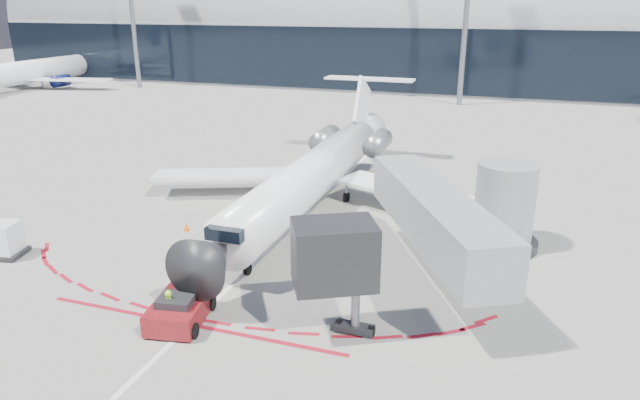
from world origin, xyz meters
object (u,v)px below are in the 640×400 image
(pushback_tug, at_px, (180,309))
(uld_container, at_px, (3,240))
(ramp_worker, at_px, (170,308))
(regional_jet, at_px, (318,170))

(pushback_tug, relative_size, uld_container, 2.29)
(pushback_tug, xyz_separation_m, ramp_worker, (-0.18, -0.44, 0.25))
(pushback_tug, distance_m, uld_container, 12.85)
(ramp_worker, distance_m, uld_container, 12.77)
(pushback_tug, distance_m, ramp_worker, 0.54)
(regional_jet, distance_m, ramp_worker, 16.31)
(ramp_worker, height_order, uld_container, uld_container)
(regional_jet, bearing_deg, pushback_tug, -92.73)
(regional_jet, xyz_separation_m, pushback_tug, (-0.75, -15.75, -1.88))
(pushback_tug, bearing_deg, ramp_worker, -123.04)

